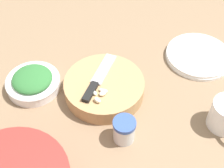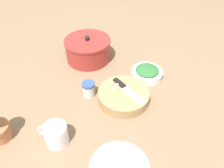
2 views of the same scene
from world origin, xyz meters
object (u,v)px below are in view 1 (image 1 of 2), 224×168
Objects in this scene: chef_knife at (98,80)px; plate_stack at (198,56)px; herb_bowl at (33,82)px; cutting_board at (104,87)px; spice_jar at (124,130)px; garlic_cloves at (100,94)px.

plate_stack is at bearing 45.54° from chef_knife.
herb_bowl is (0.19, -0.06, -0.03)m from chef_knife.
cutting_board is 1.44× the size of herb_bowl.
herb_bowl is 0.76× the size of plate_stack.
spice_jar is 0.34× the size of plate_stack.
plate_stack is (-0.35, -0.08, -0.02)m from cutting_board.
herb_bowl is at bearing -18.53° from cutting_board.
herb_bowl is (0.19, -0.12, -0.03)m from garlic_cloves.
cutting_board is 1.10× the size of plate_stack.
cutting_board is 0.17m from spice_jar.
cutting_board is 0.36m from plate_stack.
cutting_board is 1.31× the size of chef_knife.
plate_stack is (-0.33, -0.26, -0.03)m from spice_jar.
spice_jar reaches higher than cutting_board.
herb_bowl is at bearing -46.26° from spice_jar.
spice_jar is (-0.23, 0.24, 0.01)m from herb_bowl.
herb_bowl is 0.56m from plate_stack.
chef_knife reaches higher than cutting_board.
spice_jar is at bearing 37.86° from plate_stack.
spice_jar is at bearing 133.74° from herb_bowl.
chef_knife is 0.06m from garlic_cloves.
garlic_cloves is 0.34× the size of herb_bowl.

